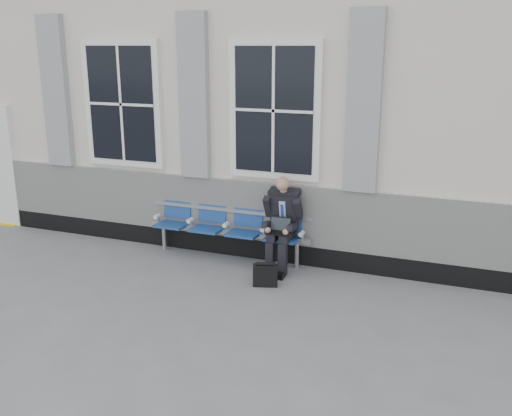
% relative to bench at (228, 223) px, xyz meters
% --- Properties ---
extents(ground, '(70.00, 70.00, 0.00)m').
position_rel_bench_xyz_m(ground, '(0.33, -1.32, -0.55)').
color(ground, slate).
rests_on(ground, ground).
extents(station_building, '(14.40, 4.40, 4.49)m').
position_rel_bench_xyz_m(station_building, '(0.32, 2.15, 1.67)').
color(station_building, beige).
rests_on(station_building, ground).
extents(bench, '(2.60, 0.47, 0.91)m').
position_rel_bench_xyz_m(bench, '(0.00, 0.00, 0.00)').
color(bench, '#9EA0A3').
rests_on(bench, ground).
extents(businessman, '(0.54, 0.73, 1.37)m').
position_rel_bench_xyz_m(businessman, '(0.90, -0.13, 0.19)').
color(businessman, black).
rests_on(businessman, ground).
extents(briefcase, '(0.35, 0.23, 0.34)m').
position_rel_bench_xyz_m(briefcase, '(0.89, -0.79, -0.40)').
color(briefcase, black).
rests_on(briefcase, ground).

